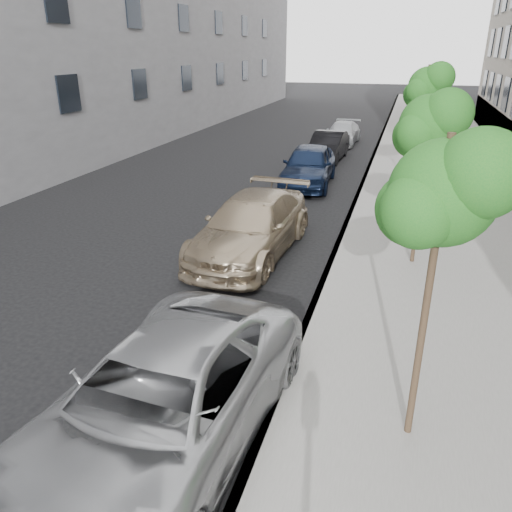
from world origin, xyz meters
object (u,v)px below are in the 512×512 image
at_px(minivan, 161,402).
at_px(sedan_rear, 342,133).
at_px(tree_mid, 431,125).
at_px(tree_far, 428,86).
at_px(sedan_black, 328,146).
at_px(sedan_blue, 309,165).
at_px(tree_near, 445,193).
at_px(suv, 251,226).

height_order(minivan, sedan_rear, minivan).
distance_m(tree_mid, tree_far, 6.51).
bearing_deg(sedan_black, tree_mid, -68.88).
relative_size(minivan, sedan_blue, 1.19).
height_order(tree_mid, tree_far, tree_far).
distance_m(tree_far, sedan_blue, 5.40).
relative_size(minivan, sedan_rear, 1.33).
bearing_deg(tree_mid, minivan, -113.45).
bearing_deg(tree_mid, tree_near, -90.00).
relative_size(tree_mid, tree_far, 0.92).
xyz_separation_m(minivan, sedan_black, (-0.92, 20.22, -0.09)).
height_order(tree_near, tree_far, tree_far).
relative_size(sedan_blue, sedan_rear, 1.12).
relative_size(tree_mid, sedan_rear, 1.01).
bearing_deg(sedan_rear, sedan_black, -88.82).
xyz_separation_m(tree_mid, sedan_rear, (-4.16, 17.41, -2.98)).
bearing_deg(tree_near, tree_mid, 90.00).
bearing_deg(sedan_black, sedan_blue, -87.40).
bearing_deg(suv, tree_near, -51.27).
xyz_separation_m(tree_near, minivan, (-3.33, -1.17, -2.90)).
bearing_deg(sedan_blue, minivan, -89.32).
bearing_deg(sedan_black, sedan_rear, 91.35).
bearing_deg(tree_far, tree_near, -90.00).
xyz_separation_m(minivan, sedan_rear, (-0.84, 25.08, -0.17)).
bearing_deg(tree_mid, sedan_rear, 103.45).
height_order(suv, sedan_blue, sedan_blue).
distance_m(tree_far, minivan, 14.91).
bearing_deg(suv, sedan_blue, 93.27).
height_order(tree_far, sedan_rear, tree_far).
distance_m(minivan, sedan_black, 20.24).
bearing_deg(sedan_blue, suv, -93.23).
bearing_deg(sedan_blue, tree_near, -75.86).
xyz_separation_m(tree_far, sedan_rear, (-4.16, 10.91, -3.42)).
relative_size(tree_near, sedan_rear, 1.02).
bearing_deg(suv, sedan_rear, 93.31).
bearing_deg(minivan, sedan_black, 96.86).
bearing_deg(minivan, sedan_rear, 96.15).
distance_m(minivan, sedan_rear, 25.09).
height_order(tree_mid, sedan_black, tree_mid).
bearing_deg(tree_mid, tree_far, 90.00).
bearing_deg(sedan_black, tree_near, -75.02).
distance_m(sedan_blue, sedan_rear, 9.98).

